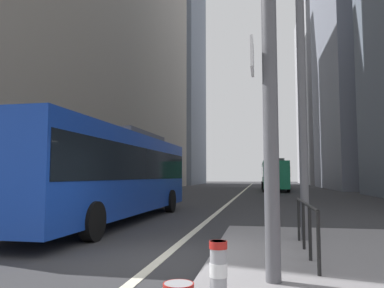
# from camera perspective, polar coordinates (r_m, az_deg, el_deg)

# --- Properties ---
(ground_plane) EXTENTS (160.00, 160.00, 0.00)m
(ground_plane) POSITION_cam_1_polar(r_m,az_deg,el_deg) (27.46, 6.50, -8.27)
(ground_plane) COLOR #303033
(lane_centre_line) EXTENTS (0.20, 80.00, 0.01)m
(lane_centre_line) POSITION_cam_1_polar(r_m,az_deg,el_deg) (37.42, 7.61, -7.34)
(lane_centre_line) COLOR beige
(lane_centre_line) RESTS_ON ground
(office_tower_left_mid) EXTENTS (11.98, 18.64, 36.38)m
(office_tower_left_mid) POSITION_cam_1_polar(r_m,az_deg,el_deg) (55.60, -9.01, 12.50)
(office_tower_left_mid) COLOR gray
(office_tower_left_mid) RESTS_ON ground
(office_tower_left_far) EXTENTS (12.17, 17.67, 45.39)m
(office_tower_left_far) POSITION_cam_1_polar(r_m,az_deg,el_deg) (76.97, -3.40, 11.01)
(office_tower_left_far) COLOR slate
(office_tower_left_far) RESTS_ON ground
(office_tower_right_far) EXTENTS (13.71, 22.85, 36.18)m
(office_tower_right_far) POSITION_cam_1_polar(r_m,az_deg,el_deg) (81.32, 21.16, 7.13)
(office_tower_right_far) COLOR #9E9EA3
(office_tower_right_far) RESTS_ON ground
(city_bus_blue_oncoming) EXTENTS (2.83, 11.97, 3.40)m
(city_bus_blue_oncoming) POSITION_cam_1_polar(r_m,az_deg,el_deg) (13.80, -12.19, -3.95)
(city_bus_blue_oncoming) COLOR #14389E
(city_bus_blue_oncoming) RESTS_ON ground
(sedan_white_oncoming) EXTENTS (2.17, 4.36, 1.94)m
(sedan_white_oncoming) POSITION_cam_1_polar(r_m,az_deg,el_deg) (16.25, -23.26, -6.78)
(sedan_white_oncoming) COLOR silver
(sedan_white_oncoming) RESTS_ON ground
(city_bus_red_receding) EXTENTS (2.80, 10.89, 3.40)m
(city_bus_red_receding) POSITION_cam_1_polar(r_m,az_deg,el_deg) (41.97, 12.46, -4.50)
(city_bus_red_receding) COLOR #198456
(city_bus_red_receding) RESTS_ON ground
(car_oncoming_mid) EXTENTS (2.16, 4.41, 1.94)m
(car_oncoming_mid) POSITION_cam_1_polar(r_m,az_deg,el_deg) (28.68, -6.34, -6.15)
(car_oncoming_mid) COLOR black
(car_oncoming_mid) RESTS_ON ground
(car_receding_near) EXTENTS (2.20, 4.20, 1.94)m
(car_receding_near) POSITION_cam_1_polar(r_m,az_deg,el_deg) (53.32, 12.93, -5.45)
(car_receding_near) COLOR maroon
(car_receding_near) RESTS_ON ground
(traffic_signal_gantry) EXTENTS (7.12, 0.65, 6.00)m
(traffic_signal_gantry) POSITION_cam_1_polar(r_m,az_deg,el_deg) (6.46, -11.60, 18.20)
(traffic_signal_gantry) COLOR #515156
(traffic_signal_gantry) RESTS_ON median_island
(street_lamp_post) EXTENTS (5.50, 0.32, 8.00)m
(street_lamp_post) POSITION_cam_1_polar(r_m,az_deg,el_deg) (9.92, 16.21, 16.87)
(street_lamp_post) COLOR #56565B
(street_lamp_post) RESTS_ON median_island
(bollard_left) EXTENTS (0.20, 0.20, 0.79)m
(bollard_left) POSITION_cam_1_polar(r_m,az_deg,el_deg) (4.20, 4.06, -19.29)
(bollard_left) COLOR #99999E
(bollard_left) RESTS_ON median_island
(pedestrian_railing) EXTENTS (0.06, 3.14, 0.98)m
(pedestrian_railing) POSITION_cam_1_polar(r_m,az_deg,el_deg) (7.59, 17.07, -10.73)
(pedestrian_railing) COLOR black
(pedestrian_railing) RESTS_ON median_island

